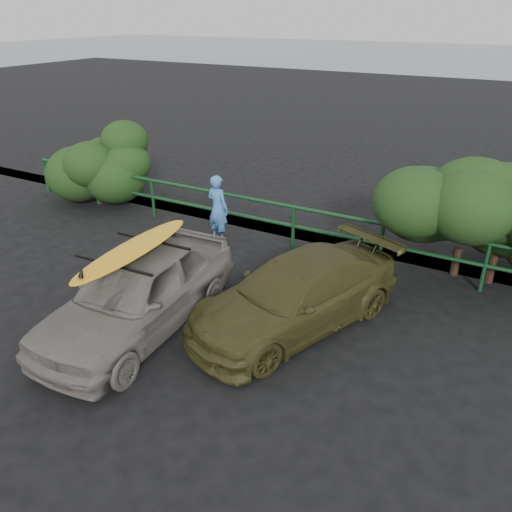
{
  "coord_description": "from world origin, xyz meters",
  "views": [
    {
      "loc": [
        5.23,
        -4.42,
        4.9
      ],
      "look_at": [
        1.49,
        2.39,
        1.05
      ],
      "focal_mm": 35.0,
      "sensor_mm": 36.0,
      "label": 1
    }
  ],
  "objects": [
    {
      "name": "shrub_right",
      "position": [
        5.0,
        5.5,
        1.16
      ],
      "size": [
        3.2,
        2.4,
        2.32
      ],
      "primitive_type": null,
      "color": "#1F3E16",
      "rests_on": "ground"
    },
    {
      "name": "guardrail",
      "position": [
        0.0,
        5.0,
        0.52
      ],
      "size": [
        14.0,
        0.08,
        1.04
      ],
      "primitive_type": null,
      "color": "#13441F",
      "rests_on": "ground"
    },
    {
      "name": "man",
      "position": [
        -0.72,
        4.58,
        0.79
      ],
      "size": [
        0.64,
        0.48,
        1.58
      ],
      "primitive_type": "imported",
      "rotation": [
        0.0,
        0.0,
        2.96
      ],
      "color": "#4483CE",
      "rests_on": "ground"
    },
    {
      "name": "ground",
      "position": [
        0.0,
        0.0,
        0.0
      ],
      "size": [
        80.0,
        80.0,
        0.0
      ],
      "primitive_type": "plane",
      "color": "black"
    },
    {
      "name": "olive_vehicle",
      "position": [
        2.33,
        2.25,
        0.59
      ],
      "size": [
        3.05,
        4.4,
        1.18
      ],
      "primitive_type": "imported",
      "rotation": [
        0.0,
        0.0,
        -0.38
      ],
      "color": "#3D3C1B",
      "rests_on": "ground"
    },
    {
      "name": "shrub_left",
      "position": [
        -4.8,
        5.4,
        1.09
      ],
      "size": [
        3.2,
        2.4,
        2.18
      ],
      "primitive_type": null,
      "color": "#1F3E16",
      "rests_on": "ground"
    },
    {
      "name": "surfboard",
      "position": [
        0.08,
        0.9,
        1.49
      ],
      "size": [
        0.66,
        2.72,
        0.08
      ],
      "primitive_type": "ellipsoid",
      "rotation": [
        0.0,
        0.0,
        0.04
      ],
      "color": "gold",
      "rests_on": "roof_rack"
    },
    {
      "name": "roof_rack",
      "position": [
        0.08,
        0.9,
        1.42
      ],
      "size": [
        1.52,
        1.09,
        0.05
      ],
      "primitive_type": null,
      "rotation": [
        0.0,
        0.0,
        0.04
      ],
      "color": "black",
      "rests_on": "sedan"
    },
    {
      "name": "ocean",
      "position": [
        0.0,
        60.0,
        0.0
      ],
      "size": [
        200.0,
        200.0,
        0.0
      ],
      "primitive_type": "plane",
      "color": "slate",
      "rests_on": "ground"
    },
    {
      "name": "sedan",
      "position": [
        0.08,
        0.9,
        0.7
      ],
      "size": [
        1.81,
        4.16,
        1.4
      ],
      "primitive_type": "imported",
      "rotation": [
        0.0,
        0.0,
        0.04
      ],
      "color": "slate",
      "rests_on": "ground"
    }
  ]
}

